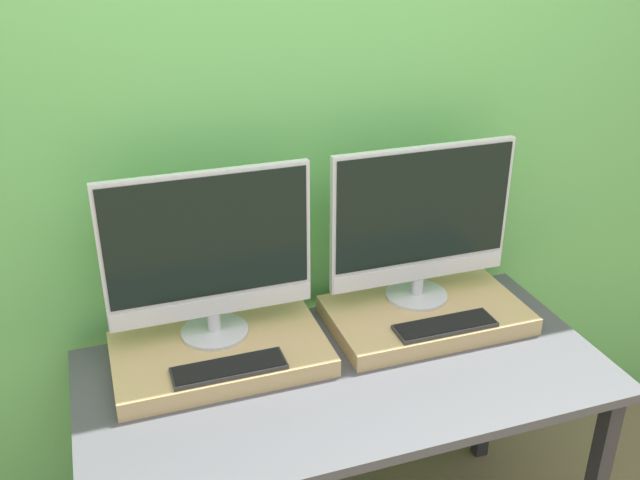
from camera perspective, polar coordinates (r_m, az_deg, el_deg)
The scene contains 8 objects.
wall_back at distance 2.27m, azimuth -1.69°, elevation 6.50°, with size 8.00×0.04×2.60m.
workbench at distance 2.18m, azimuth 2.08°, elevation -12.23°, with size 1.55×0.75×0.79m.
wooden_riser_left at distance 2.17m, azimuth -7.97°, elevation -9.00°, with size 0.63×0.37×0.06m.
monitor_left at distance 2.08m, azimuth -8.88°, elevation -0.99°, with size 0.61×0.21×0.52m.
keyboard_left at distance 2.05m, azimuth -7.29°, elevation -10.11°, with size 0.32×0.10×0.01m.
wooden_riser_right at distance 2.36m, azimuth 8.46°, elevation -5.94°, with size 0.63×0.37×0.06m.
monitor_right at distance 2.28m, azimuth 8.13°, elevation 1.50°, with size 0.61×0.21×0.52m.
keyboard_right at distance 2.25m, azimuth 9.98°, elevation -6.75°, with size 0.32×0.10×0.01m.
Camera 1 is at (-0.63, -1.23, 2.04)m, focal length 40.00 mm.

